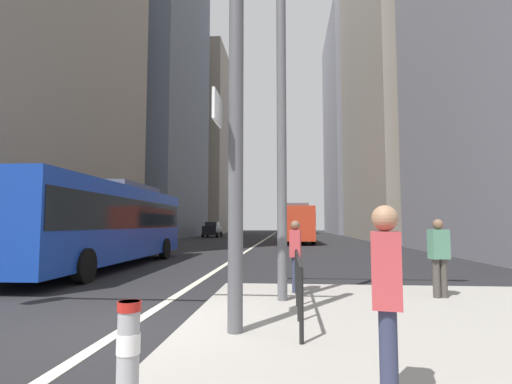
# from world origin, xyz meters

# --- Properties ---
(ground_plane) EXTENTS (160.00, 160.00, 0.00)m
(ground_plane) POSITION_xyz_m (0.00, 20.00, 0.00)
(ground_plane) COLOR black
(lane_centre_line) EXTENTS (0.20, 80.00, 0.01)m
(lane_centre_line) POSITION_xyz_m (0.00, 30.00, 0.01)
(lane_centre_line) COLOR beige
(lane_centre_line) RESTS_ON ground
(office_tower_left_mid) EXTENTS (11.91, 20.65, 52.61)m
(office_tower_left_mid) POSITION_xyz_m (-16.00, 44.01, 26.30)
(office_tower_left_mid) COLOR slate
(office_tower_left_mid) RESTS_ON ground
(office_tower_left_far) EXTENTS (13.65, 16.32, 34.67)m
(office_tower_left_far) POSITION_xyz_m (-16.00, 67.46, 17.33)
(office_tower_left_far) COLOR gray
(office_tower_left_far) RESTS_ON ground
(office_tower_right_mid) EXTENTS (13.15, 24.96, 47.80)m
(office_tower_right_mid) POSITION_xyz_m (17.00, 38.25, 23.90)
(office_tower_right_mid) COLOR gray
(office_tower_right_mid) RESTS_ON ground
(office_tower_right_far) EXTENTS (13.80, 24.02, 38.78)m
(office_tower_right_far) POSITION_xyz_m (17.00, 66.02, 19.39)
(office_tower_right_far) COLOR gray
(office_tower_right_far) RESTS_ON ground
(city_bus_blue_oncoming) EXTENTS (2.89, 12.19, 3.40)m
(city_bus_blue_oncoming) POSITION_xyz_m (-4.45, 8.42, 1.84)
(city_bus_blue_oncoming) COLOR #14389E
(city_bus_blue_oncoming) RESTS_ON ground
(city_bus_red_receding) EXTENTS (2.89, 10.70, 3.40)m
(city_bus_red_receding) POSITION_xyz_m (3.29, 29.24, 1.84)
(city_bus_red_receding) COLOR red
(city_bus_red_receding) RESTS_ON ground
(car_oncoming_mid) EXTENTS (2.21, 4.30, 1.94)m
(car_oncoming_mid) POSITION_xyz_m (-7.18, 19.21, 0.99)
(car_oncoming_mid) COLOR silver
(car_oncoming_mid) RESTS_ON ground
(car_receding_near) EXTENTS (2.11, 4.07, 1.94)m
(car_receding_near) POSITION_xyz_m (4.36, 41.47, 0.99)
(car_receding_near) COLOR #B2A899
(car_receding_near) RESTS_ON ground
(car_receding_far) EXTENTS (2.05, 4.45, 1.94)m
(car_receding_far) POSITION_xyz_m (3.20, 50.58, 0.99)
(car_receding_far) COLOR maroon
(car_receding_far) RESTS_ON ground
(car_oncoming_far) EXTENTS (2.07, 4.50, 1.94)m
(car_oncoming_far) POSITION_xyz_m (-7.22, 43.70, 0.99)
(car_oncoming_far) COLOR black
(car_oncoming_far) RESTS_ON ground
(traffic_signal_gantry) EXTENTS (6.62, 0.65, 6.00)m
(traffic_signal_gantry) POSITION_xyz_m (-0.35, -0.62, 4.14)
(traffic_signal_gantry) COLOR #515156
(traffic_signal_gantry) RESTS_ON median_island
(street_lamp_post) EXTENTS (5.50, 0.32, 8.00)m
(street_lamp_post) POSITION_xyz_m (2.51, 1.80, 5.28)
(street_lamp_post) COLOR #56565B
(street_lamp_post) RESTS_ON median_island
(bollard_left) EXTENTS (0.20, 0.20, 0.90)m
(bollard_left) POSITION_xyz_m (1.33, -3.06, 0.65)
(bollard_left) COLOR #99999E
(bollard_left) RESTS_ON median_island
(pedestrian_railing) EXTENTS (0.06, 3.62, 0.98)m
(pedestrian_railing) POSITION_xyz_m (2.80, 0.71, 0.85)
(pedestrian_railing) COLOR black
(pedestrian_railing) RESTS_ON median_island
(pedestrian_waiting) EXTENTS (0.32, 0.42, 1.70)m
(pedestrian_waiting) POSITION_xyz_m (3.48, -2.77, 1.09)
(pedestrian_waiting) COLOR #2D334C
(pedestrian_waiting) RESTS_ON median_island
(pedestrian_walking) EXTENTS (0.27, 0.40, 1.61)m
(pedestrian_walking) POSITION_xyz_m (2.79, 2.80, 1.04)
(pedestrian_walking) COLOR #2D334C
(pedestrian_walking) RESTS_ON median_island
(pedestrian_far) EXTENTS (0.42, 0.32, 1.64)m
(pedestrian_far) POSITION_xyz_m (5.79, 2.36, 1.06)
(pedestrian_far) COLOR #423D38
(pedestrian_far) RESTS_ON median_island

